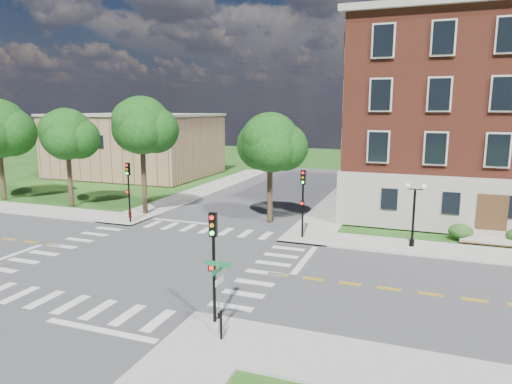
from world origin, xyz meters
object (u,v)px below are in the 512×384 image
(traffic_signal_ne, at_px, (303,195))
(traffic_signal_nw, at_px, (128,184))
(fire_hydrant, at_px, (130,214))
(street_sign_pole, at_px, (219,283))
(push_button_post, at_px, (221,323))
(twin_lamp_west, at_px, (414,211))
(traffic_signal_se, at_px, (213,253))

(traffic_signal_ne, xyz_separation_m, traffic_signal_nw, (-14.13, -0.55, 0.00))
(fire_hydrant, bearing_deg, traffic_signal_nw, -53.43)
(traffic_signal_nw, distance_m, street_sign_pole, 20.54)
(street_sign_pole, bearing_deg, push_button_post, -56.16)
(traffic_signal_ne, height_order, traffic_signal_nw, same)
(traffic_signal_nw, xyz_separation_m, street_sign_pole, (14.58, -14.44, -0.88))
(traffic_signal_ne, bearing_deg, twin_lamp_west, 3.05)
(street_sign_pole, xyz_separation_m, push_button_post, (0.23, -0.34, -1.51))
(traffic_signal_ne, relative_size, fire_hydrant, 6.40)
(traffic_signal_se, bearing_deg, traffic_signal_nw, 135.89)
(push_button_post, xyz_separation_m, fire_hydrant, (-15.71, 15.99, -0.33))
(traffic_signal_ne, xyz_separation_m, fire_hydrant, (-15.02, 0.66, -2.72))
(traffic_signal_ne, bearing_deg, traffic_signal_se, -90.84)
(push_button_post, bearing_deg, fire_hydrant, 134.49)
(street_sign_pole, bearing_deg, traffic_signal_nw, 135.28)
(traffic_signal_nw, height_order, street_sign_pole, traffic_signal_nw)
(twin_lamp_west, relative_size, street_sign_pole, 1.36)
(street_sign_pole, bearing_deg, traffic_signal_se, 125.00)
(push_button_post, bearing_deg, street_sign_pole, 123.84)
(traffic_signal_ne, relative_size, traffic_signal_nw, 1.00)
(fire_hydrant, bearing_deg, twin_lamp_west, -0.67)
(traffic_signal_se, relative_size, twin_lamp_west, 1.13)
(traffic_signal_nw, bearing_deg, traffic_signal_ne, 2.23)
(traffic_signal_ne, distance_m, fire_hydrant, 15.28)
(fire_hydrant, bearing_deg, push_button_post, -45.51)
(street_sign_pole, bearing_deg, twin_lamp_west, 65.71)
(twin_lamp_west, bearing_deg, push_button_post, -113.11)
(twin_lamp_west, height_order, street_sign_pole, twin_lamp_west)
(traffic_signal_nw, xyz_separation_m, push_button_post, (14.81, -14.78, -2.39))
(twin_lamp_west, height_order, push_button_post, twin_lamp_west)
(fire_hydrant, bearing_deg, traffic_signal_se, -44.78)
(traffic_signal_se, xyz_separation_m, fire_hydrant, (-14.82, 14.70, -2.72))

